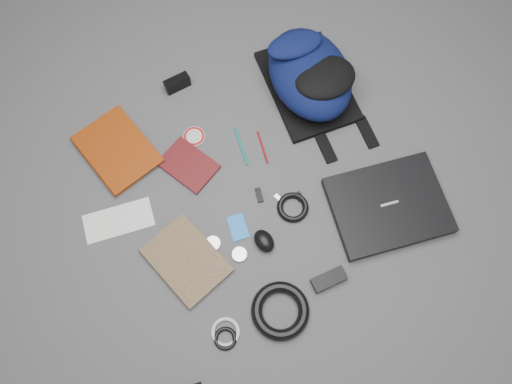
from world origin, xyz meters
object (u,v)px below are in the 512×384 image
textbook_red (92,168)px  power_brick (329,279)px  laptop (388,205)px  comic_book (164,280)px  dvd_case (188,165)px  backpack (310,74)px  compact_camera (177,83)px  mouse (264,241)px

textbook_red → power_brick: (0.50, -0.77, -0.00)m
laptop → comic_book: size_ratio=1.45×
textbook_red → dvd_case: size_ratio=1.51×
backpack → dvd_case: bearing=-164.1°
laptop → power_brick: (-0.32, -0.11, -0.01)m
power_brick → compact_camera: bearing=101.7°
textbook_red → compact_camera: size_ratio=2.98×
compact_camera → mouse: 0.70m
backpack → compact_camera: size_ratio=4.58×
mouse → textbook_red: bearing=123.8°
textbook_red → mouse: (0.39, -0.55, 0.01)m
backpack → comic_book: (-0.82, -0.38, -0.08)m
textbook_red → compact_camera: (0.42, 0.14, 0.01)m
power_brick → mouse: bearing=124.6°
laptop → comic_book: bearing=-176.9°
dvd_case → mouse: (0.09, -0.38, 0.01)m
compact_camera → dvd_case: bearing=-110.0°
dvd_case → power_brick: size_ratio=1.67×
laptop → comic_book: laptop is taller
laptop → power_brick: size_ratio=3.38×
comic_book → compact_camera: compact_camera is taller
dvd_case → mouse: bearing=-98.6°
laptop → textbook_red: size_ratio=1.34×
comic_book → mouse: bearing=-21.4°
laptop → dvd_case: laptop is taller
textbook_red → mouse: size_ratio=3.43×
backpack → compact_camera: (-0.42, 0.26, -0.07)m
comic_book → mouse: (0.35, -0.06, 0.01)m
backpack → textbook_red: size_ratio=1.54×
laptop → dvd_case: size_ratio=2.02×
backpack → mouse: backpack is taller
comic_book → power_brick: (0.47, -0.28, 0.00)m
backpack → power_brick: 0.75m
laptop → dvd_case: 0.72m
dvd_case → backpack: bearing=-15.6°
laptop → power_brick: laptop is taller
laptop → mouse: bearing=-179.1°
textbook_red → dvd_case: bearing=-37.4°
mouse → backpack: bearing=42.1°
dvd_case → mouse: 0.39m
dvd_case → comic_book: bearing=-150.8°
textbook_red → comic_book: bearing=-94.6°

